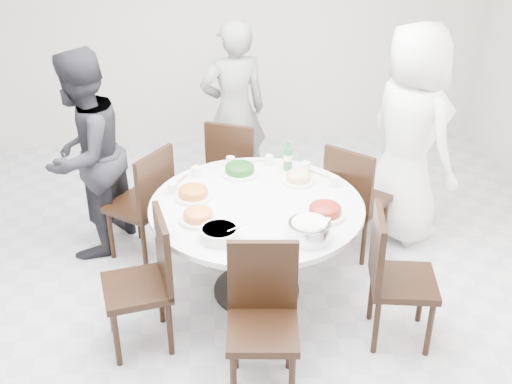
{
  "coord_description": "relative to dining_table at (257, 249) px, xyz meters",
  "views": [
    {
      "loc": [
        -0.01,
        -3.6,
        2.97
      ],
      "look_at": [
        0.33,
        0.3,
        0.82
      ],
      "focal_mm": 45.0,
      "sensor_mm": 36.0,
      "label": 1
    }
  ],
  "objects": [
    {
      "name": "dish_redbrown",
      "position": [
        0.44,
        -0.2,
        0.41
      ],
      "size": [
        0.28,
        0.28,
        0.07
      ],
      "primitive_type": "cylinder",
      "color": "white",
      "rests_on": "dining_table"
    },
    {
      "name": "dish_orange",
      "position": [
        -0.44,
        0.13,
        0.41
      ],
      "size": [
        0.27,
        0.27,
        0.07
      ],
      "primitive_type": "cylinder",
      "color": "white",
      "rests_on": "dining_table"
    },
    {
      "name": "diner_right",
      "position": [
        1.3,
        0.73,
        0.53
      ],
      "size": [
        0.9,
        1.04,
        1.81
      ],
      "primitive_type": "imported",
      "rotation": [
        0.0,
        0.0,
        2.01
      ],
      "color": "white",
      "rests_on": "floor"
    },
    {
      "name": "soup_bowl",
      "position": [
        -0.27,
        -0.42,
        0.41
      ],
      "size": [
        0.25,
        0.25,
        0.08
      ],
      "primitive_type": "cylinder",
      "color": "white",
      "rests_on": "dining_table"
    },
    {
      "name": "floor",
      "position": [
        -0.33,
        -0.25,
        -0.38
      ],
      "size": [
        6.0,
        6.0,
        0.01
      ],
      "primitive_type": "cube",
      "color": "silver",
      "rests_on": "ground"
    },
    {
      "name": "beverage_bottle",
      "position": [
        0.29,
        0.52,
        0.49
      ],
      "size": [
        0.07,
        0.07,
        0.23
      ],
      "primitive_type": "cylinder",
      "color": "#286639",
      "rests_on": "dining_table"
    },
    {
      "name": "chair_se",
      "position": [
        0.91,
        -0.58,
        0.1
      ],
      "size": [
        0.48,
        0.48,
        0.95
      ],
      "primitive_type": "cube",
      "rotation": [
        0.0,
        0.0,
        7.7
      ],
      "color": "black",
      "rests_on": "floor"
    },
    {
      "name": "chair_s",
      "position": [
        -0.05,
        -0.97,
        0.1
      ],
      "size": [
        0.46,
        0.46,
        0.95
      ],
      "primitive_type": "cube",
      "rotation": [
        0.0,
        0.0,
        6.19
      ],
      "color": "black",
      "rests_on": "floor"
    },
    {
      "name": "dish_greens",
      "position": [
        -0.09,
        0.46,
        0.41
      ],
      "size": [
        0.28,
        0.28,
        0.07
      ],
      "primitive_type": "cylinder",
      "color": "white",
      "rests_on": "dining_table"
    },
    {
      "name": "diner_left",
      "position": [
        -1.27,
        0.72,
        0.46
      ],
      "size": [
        0.92,
        1.0,
        1.67
      ],
      "primitive_type": "imported",
      "rotation": [
        0.0,
        0.0,
        4.27
      ],
      "color": "black",
      "rests_on": "floor"
    },
    {
      "name": "chair_n",
      "position": [
        -0.07,
        1.13,
        0.1
      ],
      "size": [
        0.55,
        0.55,
        0.95
      ],
      "primitive_type": "cube",
      "rotation": [
        0.0,
        0.0,
        2.75
      ],
      "color": "black",
      "rests_on": "floor"
    },
    {
      "name": "chair_ne",
      "position": [
        0.85,
        0.51,
        0.1
      ],
      "size": [
        0.59,
        0.59,
        0.95
      ],
      "primitive_type": "cube",
      "rotation": [
        0.0,
        0.0,
        2.41
      ],
      "color": "black",
      "rests_on": "floor"
    },
    {
      "name": "dining_table",
      "position": [
        0.0,
        0.0,
        0.0
      ],
      "size": [
        1.5,
        1.5,
        0.75
      ],
      "primitive_type": "cylinder",
      "color": "white",
      "rests_on": "floor"
    },
    {
      "name": "dish_tofu",
      "position": [
        -0.41,
        -0.19,
        0.41
      ],
      "size": [
        0.25,
        0.25,
        0.07
      ],
      "primitive_type": "cylinder",
      "color": "white",
      "rests_on": "dining_table"
    },
    {
      "name": "chair_nw",
      "position": [
        -0.88,
        0.58,
        0.1
      ],
      "size": [
        0.59,
        0.59,
        0.95
      ],
      "primitive_type": "cube",
      "rotation": [
        0.0,
        0.0,
        4.08
      ],
      "color": "black",
      "rests_on": "floor"
    },
    {
      "name": "wall_back",
      "position": [
        -0.33,
        2.75,
        1.02
      ],
      "size": [
        6.0,
        0.01,
        2.8
      ],
      "primitive_type": "cube",
      "color": "beige",
      "rests_on": "ground"
    },
    {
      "name": "diner_middle",
      "position": [
        -0.07,
        1.55,
        0.46
      ],
      "size": [
        0.68,
        0.52,
        1.66
      ],
      "primitive_type": "imported",
      "rotation": [
        0.0,
        0.0,
        3.36
      ],
      "color": "black",
      "rests_on": "floor"
    },
    {
      "name": "chopsticks",
      "position": [
        -0.03,
        0.66,
        0.38
      ],
      "size": [
        0.24,
        0.04,
        0.01
      ],
      "primitive_type": null,
      "color": "tan",
      "rests_on": "dining_table"
    },
    {
      "name": "dish_pale",
      "position": [
        0.33,
        0.29,
        0.41
      ],
      "size": [
        0.24,
        0.24,
        0.06
      ],
      "primitive_type": "cylinder",
      "color": "white",
      "rests_on": "dining_table"
    },
    {
      "name": "rice_bowl",
      "position": [
        0.29,
        -0.47,
        0.43
      ],
      "size": [
        0.27,
        0.27,
        0.12
      ],
      "primitive_type": "cylinder",
      "color": "silver",
      "rests_on": "dining_table"
    },
    {
      "name": "chair_sw",
      "position": [
        -0.82,
        -0.49,
        0.1
      ],
      "size": [
        0.5,
        0.5,
        0.95
      ],
      "primitive_type": "cube",
      "rotation": [
        0.0,
        0.0,
        4.93
      ],
      "color": "black",
      "rests_on": "floor"
    },
    {
      "name": "tea_cups",
      "position": [
        0.04,
        0.59,
        0.42
      ],
      "size": [
        0.07,
        0.07,
        0.08
      ],
      "primitive_type": "cylinder",
      "color": "white",
      "rests_on": "dining_table"
    }
  ]
}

